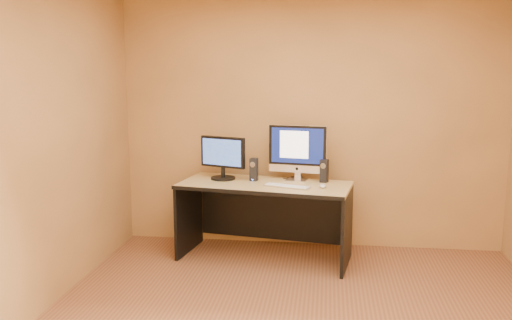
% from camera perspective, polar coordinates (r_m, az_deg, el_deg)
% --- Properties ---
extents(walls, '(4.00, 4.00, 2.60)m').
position_cam_1_polar(walls, '(3.73, 4.81, 0.57)').
color(walls, '#AA7B44').
rests_on(walls, ground).
extents(desk, '(1.75, 0.97, 0.77)m').
position_cam_1_polar(desk, '(5.40, 0.91, -6.46)').
color(desk, tan).
rests_on(desk, ground).
extents(imac, '(0.62, 0.31, 0.57)m').
position_cam_1_polar(imac, '(5.42, 4.33, 0.80)').
color(imac, silver).
rests_on(imac, desk).
extents(second_monitor, '(0.55, 0.40, 0.43)m').
position_cam_1_polar(second_monitor, '(5.48, -3.50, 0.20)').
color(second_monitor, black).
rests_on(second_monitor, desk).
extents(speaker_left, '(0.08, 0.09, 0.23)m').
position_cam_1_polar(speaker_left, '(5.42, -0.23, -1.01)').
color(speaker_left, black).
rests_on(speaker_left, desk).
extents(speaker_right, '(0.09, 0.09, 0.23)m').
position_cam_1_polar(speaker_right, '(5.38, 7.19, -1.15)').
color(speaker_right, black).
rests_on(speaker_right, desk).
extents(keyboard, '(0.46, 0.25, 0.02)m').
position_cam_1_polar(keyboard, '(5.15, 3.28, -2.77)').
color(keyboard, silver).
rests_on(keyboard, desk).
extents(mouse, '(0.06, 0.11, 0.04)m').
position_cam_1_polar(mouse, '(5.16, 7.04, -2.71)').
color(mouse, silver).
rests_on(mouse, desk).
extents(cable_a, '(0.03, 0.23, 0.01)m').
position_cam_1_polar(cable_a, '(5.56, 4.91, -1.92)').
color(cable_a, black).
rests_on(cable_a, desk).
extents(cable_b, '(0.12, 0.16, 0.01)m').
position_cam_1_polar(cable_b, '(5.58, 3.55, -1.85)').
color(cable_b, black).
rests_on(cable_b, desk).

